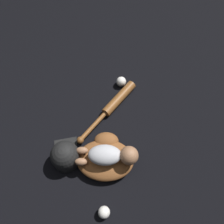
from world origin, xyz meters
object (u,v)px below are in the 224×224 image
(baseball_bat, at_px, (114,104))
(baseball, at_px, (121,82))
(baseball_spare, at_px, (104,212))
(baby_figure, at_px, (111,155))
(baseball_cap, at_px, (65,156))
(baseball_glove, at_px, (105,157))

(baseball_bat, bearing_deg, baseball, 67.91)
(baseball_spare, bearing_deg, baby_figure, 76.11)
(baby_figure, bearing_deg, baseball_bat, 81.93)
(baseball, bearing_deg, baseball_bat, -112.09)
(baseball_bat, height_order, baseball, baseball)
(baby_figure, relative_size, baseball_spare, 5.48)
(baseball, height_order, baseball_cap, baseball_cap)
(baby_figure, height_order, baseball_spare, baby_figure)
(baseball_glove, distance_m, baby_figure, 0.10)
(baseball, relative_size, baseball_cap, 0.31)
(baby_figure, bearing_deg, baseball_glove, 143.55)
(baseball_glove, bearing_deg, baseball_spare, -96.57)
(baseball, xyz_separation_m, baseball_spare, (-0.19, -0.83, -0.00))
(baby_figure, distance_m, baseball_cap, 0.27)
(baseball_cap, bearing_deg, baseball, 53.05)
(baseball_glove, relative_size, baseball, 5.21)
(baby_figure, distance_m, baseball_bat, 0.40)
(baseball_cap, bearing_deg, baby_figure, -10.05)
(baby_figure, distance_m, baseball_spare, 0.30)
(baseball_spare, bearing_deg, baseball_glove, 83.43)
(baseball_bat, bearing_deg, baseball_spare, -100.49)
(baby_figure, bearing_deg, baseball, 77.31)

